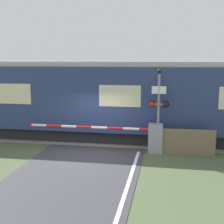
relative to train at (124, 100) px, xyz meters
The scene contains 6 objects.
ground_plane 3.78m from the train, 108.03° to the right, with size 80.00×80.00×0.00m, color #475638.
track_bed 2.18m from the train, behind, with size 36.00×3.20×0.13m.
train is the anchor object (origin of this frame).
crossing_barrier 2.65m from the train, 59.79° to the right, with size 5.96×0.44×1.25m.
signal_post 2.56m from the train, 47.42° to the right, with size 0.88×0.26×3.54m.
roadside_fence 3.77m from the train, 37.51° to the right, with size 2.62×0.06×1.10m.
Camera 1 is at (3.09, -11.91, 3.94)m, focal length 50.00 mm.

